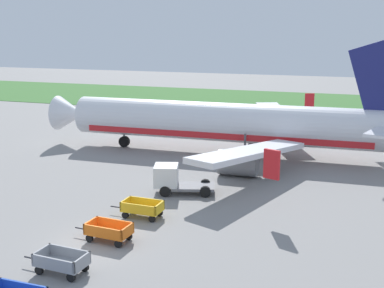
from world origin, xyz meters
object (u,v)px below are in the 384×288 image
Objects in this scene: baggage_cart_third_in_row at (109,231)px; service_truck_beside_carts at (173,179)px; baggage_cart_fourth_in_row at (142,208)px; airplane at (235,124)px; baggage_cart_second_in_row at (61,262)px.

service_truck_beside_carts is at bearing 87.86° from baggage_cart_third_in_row.
airplane is at bearing 85.04° from baggage_cart_fourth_in_row.
baggage_cart_fourth_in_row is (0.61, 8.10, 0.00)m from baggage_cart_second_in_row.
airplane is 25.93m from baggage_cart_second_in_row.
baggage_cart_second_in_row is 4.15m from baggage_cart_third_in_row.
service_truck_beside_carts is at bearing 88.96° from baggage_cart_fourth_in_row.
baggage_cart_third_in_row is 1.01× the size of baggage_cart_fourth_in_row.
service_truck_beside_carts is (0.09, 5.15, 0.50)m from baggage_cart_fourth_in_row.
airplane reaches higher than baggage_cart_third_in_row.
baggage_cart_second_in_row is 1.00× the size of baggage_cart_third_in_row.
baggage_cart_fourth_in_row is at bearing 85.69° from baggage_cart_second_in_row.
service_truck_beside_carts is at bearing 86.96° from baggage_cart_second_in_row.
baggage_cart_third_in_row is (0.36, 4.14, 0.00)m from baggage_cart_second_in_row.
baggage_cart_fourth_in_row is at bearing -91.04° from service_truck_beside_carts.
service_truck_beside_carts is (0.34, 9.11, 0.50)m from baggage_cart_third_in_row.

